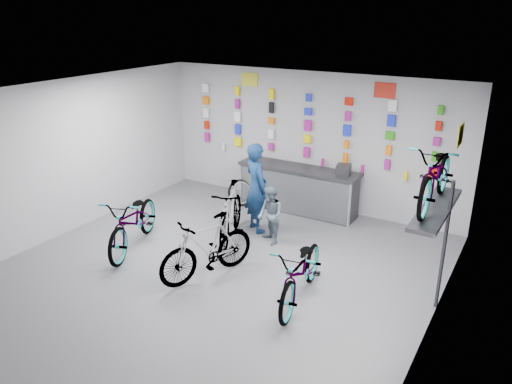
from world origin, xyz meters
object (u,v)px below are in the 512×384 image
Objects in this scene: counter at (298,190)px; bike_center at (207,247)px; bike_left at (134,221)px; bike_service at (231,214)px; clerk at (256,188)px; customer at (270,215)px; bike_right at (302,272)px.

counter is 3.38m from bike_center.
bike_left is 1.16× the size of bike_center.
bike_service is at bearing 19.51° from bike_left.
clerk is (-0.25, 2.02, 0.37)m from bike_center.
counter is 2.39× the size of customer.
customer is at bearing 177.20° from clerk.
bike_service is 1.66× the size of customer.
clerk is (0.17, 0.68, 0.34)m from bike_service.
customer is (2.06, 1.48, 0.02)m from bike_left.
clerk is at bearing 54.91° from bike_service.
bike_center is at bearing -61.73° from customer.
clerk reaches higher than bike_service.
customer is at bearing 14.77° from bike_left.
bike_right is 2.41m from bike_service.
bike_left is at bearing -160.91° from bike_service.
customer is (-1.39, 1.52, 0.06)m from bike_right.
bike_service reaches higher than counter.
bike_left is 1.10× the size of bike_service.
bike_center is at bearing 175.65° from bike_right.
customer is at bearing -81.57° from counter.
clerk is at bearing 126.49° from bike_right.
bike_center is 0.95× the size of bike_service.
bike_service is (-2.08, 1.22, 0.06)m from bike_right.
bike_center is (-0.02, -3.38, 0.05)m from counter.
bike_service is 0.78m from clerk.
bike_center is 1.67m from customer.
customer reaches higher than bike_right.
bike_left is 1.81m from bike_service.
counter is 1.75m from customer.
bike_left reaches higher than bike_right.
bike_left is at bearing -164.10° from bike_center.
bike_service reaches higher than bike_center.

